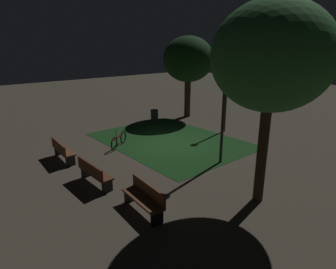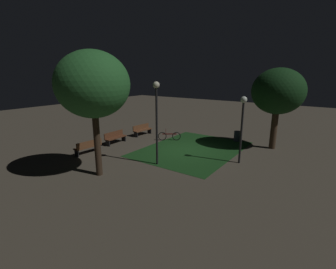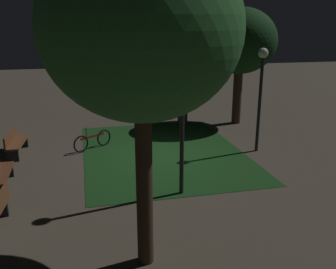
{
  "view_description": "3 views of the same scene",
  "coord_description": "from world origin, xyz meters",
  "px_view_note": "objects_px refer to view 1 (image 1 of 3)",
  "views": [
    {
      "loc": [
        10.55,
        -9.16,
        4.88
      ],
      "look_at": [
        0.24,
        -0.52,
        0.69
      ],
      "focal_mm": 31.22,
      "sensor_mm": 36.0,
      "label": 1
    },
    {
      "loc": [
        13.31,
        8.04,
        5.06
      ],
      "look_at": [
        0.68,
        -0.86,
        1.12
      ],
      "focal_mm": 25.84,
      "sensor_mm": 36.0,
      "label": 2
    },
    {
      "loc": [
        12.3,
        -2.49,
        4.62
      ],
      "look_at": [
        0.01,
        0.38,
        0.84
      ],
      "focal_mm": 39.26,
      "sensor_mm": 36.0,
      "label": 3
    }
  ],
  "objects_px": {
    "lamp_post_plaza_east": "(224,89)",
    "bicycle": "(119,140)",
    "tree_tall_center": "(272,57)",
    "lamp_post_near_wall": "(227,85)",
    "trash_bin": "(154,116)",
    "tree_lawn_side": "(188,60)",
    "bench_lawn_edge": "(62,150)",
    "bench_front_right": "(144,197)",
    "bench_path_side": "(94,172)"
  },
  "relations": [
    {
      "from": "tree_tall_center",
      "to": "lamp_post_near_wall",
      "type": "xyz_separation_m",
      "value": [
        -5.78,
        5.28,
        -1.85
      ]
    },
    {
      "from": "lamp_post_near_wall",
      "to": "trash_bin",
      "type": "height_order",
      "value": "lamp_post_near_wall"
    },
    {
      "from": "bench_front_right",
      "to": "lamp_post_near_wall",
      "type": "relative_size",
      "value": 0.48
    },
    {
      "from": "tree_lawn_side",
      "to": "lamp_post_near_wall",
      "type": "distance_m",
      "value": 4.33
    },
    {
      "from": "bench_path_side",
      "to": "trash_bin",
      "type": "bearing_deg",
      "value": 128.89
    },
    {
      "from": "trash_bin",
      "to": "lamp_post_plaza_east",
      "type": "bearing_deg",
      "value": -15.55
    },
    {
      "from": "bench_lawn_edge",
      "to": "tree_tall_center",
      "type": "xyz_separation_m",
      "value": [
        7.44,
        3.59,
        4.03
      ]
    },
    {
      "from": "tree_tall_center",
      "to": "bicycle",
      "type": "height_order",
      "value": "tree_tall_center"
    },
    {
      "from": "bench_lawn_edge",
      "to": "bench_front_right",
      "type": "distance_m",
      "value": 5.65
    },
    {
      "from": "lamp_post_near_wall",
      "to": "trash_bin",
      "type": "distance_m",
      "value": 5.26
    },
    {
      "from": "bench_lawn_edge",
      "to": "trash_bin",
      "type": "bearing_deg",
      "value": 111.06
    },
    {
      "from": "lamp_post_near_wall",
      "to": "bench_lawn_edge",
      "type": "bearing_deg",
      "value": -100.63
    },
    {
      "from": "bench_lawn_edge",
      "to": "trash_bin",
      "type": "distance_m",
      "value": 7.67
    },
    {
      "from": "lamp_post_near_wall",
      "to": "tree_tall_center",
      "type": "bearing_deg",
      "value": -42.43
    },
    {
      "from": "bench_front_right",
      "to": "bench_path_side",
      "type": "bearing_deg",
      "value": -172.26
    },
    {
      "from": "bench_lawn_edge",
      "to": "bench_front_right",
      "type": "relative_size",
      "value": 1.0
    },
    {
      "from": "lamp_post_plaza_east",
      "to": "bicycle",
      "type": "bearing_deg",
      "value": -152.99
    },
    {
      "from": "tree_lawn_side",
      "to": "lamp_post_near_wall",
      "type": "bearing_deg",
      "value": -12.5
    },
    {
      "from": "bench_lawn_edge",
      "to": "bench_front_right",
      "type": "height_order",
      "value": "same"
    },
    {
      "from": "tree_tall_center",
      "to": "lamp_post_plaza_east",
      "type": "distance_m",
      "value": 3.52
    },
    {
      "from": "bench_front_right",
      "to": "lamp_post_near_wall",
      "type": "distance_m",
      "value": 9.64
    },
    {
      "from": "bench_front_right",
      "to": "lamp_post_plaza_east",
      "type": "relative_size",
      "value": 0.4
    },
    {
      "from": "bench_path_side",
      "to": "lamp_post_plaza_east",
      "type": "distance_m",
      "value": 5.97
    },
    {
      "from": "trash_bin",
      "to": "bicycle",
      "type": "xyz_separation_m",
      "value": [
        2.8,
        -4.35,
        -0.04
      ]
    },
    {
      "from": "lamp_post_near_wall",
      "to": "lamp_post_plaza_east",
      "type": "bearing_deg",
      "value": -52.2
    },
    {
      "from": "bench_lawn_edge",
      "to": "bench_path_side",
      "type": "height_order",
      "value": "same"
    },
    {
      "from": "bench_front_right",
      "to": "bicycle",
      "type": "xyz_separation_m",
      "value": [
        -5.6,
        2.45,
        -0.14
      ]
    },
    {
      "from": "trash_bin",
      "to": "bench_lawn_edge",
      "type": "bearing_deg",
      "value": -68.94
    },
    {
      "from": "bench_path_side",
      "to": "tree_lawn_side",
      "type": "relative_size",
      "value": 0.33
    },
    {
      "from": "bench_lawn_edge",
      "to": "lamp_post_near_wall",
      "type": "distance_m",
      "value": 9.28
    },
    {
      "from": "tree_lawn_side",
      "to": "lamp_post_plaza_east",
      "type": "height_order",
      "value": "tree_lawn_side"
    },
    {
      "from": "bench_lawn_edge",
      "to": "tree_tall_center",
      "type": "distance_m",
      "value": 9.19
    },
    {
      "from": "bicycle",
      "to": "trash_bin",
      "type": "bearing_deg",
      "value": 122.71
    },
    {
      "from": "bench_front_right",
      "to": "trash_bin",
      "type": "xyz_separation_m",
      "value": [
        -8.39,
        6.8,
        -0.09
      ]
    },
    {
      "from": "tree_tall_center",
      "to": "tree_lawn_side",
      "type": "bearing_deg",
      "value": 147.87
    },
    {
      "from": "lamp_post_plaza_east",
      "to": "tree_tall_center",
      "type": "bearing_deg",
      "value": -28.04
    },
    {
      "from": "lamp_post_plaza_east",
      "to": "trash_bin",
      "type": "xyz_separation_m",
      "value": [
        -7.33,
        2.04,
        -2.75
      ]
    },
    {
      "from": "bench_path_side",
      "to": "tree_tall_center",
      "type": "bearing_deg",
      "value": 39.06
    },
    {
      "from": "trash_bin",
      "to": "lamp_post_near_wall",
      "type": "bearing_deg",
      "value": 21.19
    },
    {
      "from": "bench_path_side",
      "to": "tree_lawn_side",
      "type": "height_order",
      "value": "tree_lawn_side"
    },
    {
      "from": "lamp_post_plaza_east",
      "to": "bicycle",
      "type": "height_order",
      "value": "lamp_post_plaza_east"
    },
    {
      "from": "tree_tall_center",
      "to": "lamp_post_plaza_east",
      "type": "xyz_separation_m",
      "value": [
        -2.86,
        1.52,
        -1.37
      ]
    },
    {
      "from": "bench_lawn_edge",
      "to": "bicycle",
      "type": "height_order",
      "value": "bicycle"
    },
    {
      "from": "lamp_post_plaza_east",
      "to": "trash_bin",
      "type": "height_order",
      "value": "lamp_post_plaza_east"
    },
    {
      "from": "tree_lawn_side",
      "to": "lamp_post_near_wall",
      "type": "height_order",
      "value": "tree_lawn_side"
    },
    {
      "from": "bench_path_side",
      "to": "lamp_post_near_wall",
      "type": "relative_size",
      "value": 0.47
    },
    {
      "from": "trash_bin",
      "to": "bicycle",
      "type": "height_order",
      "value": "bicycle"
    },
    {
      "from": "lamp_post_near_wall",
      "to": "trash_bin",
      "type": "xyz_separation_m",
      "value": [
        -4.42,
        -1.71,
        -2.28
      ]
    },
    {
      "from": "bench_front_right",
      "to": "tree_tall_center",
      "type": "bearing_deg",
      "value": 60.87
    },
    {
      "from": "trash_bin",
      "to": "tree_tall_center",
      "type": "bearing_deg",
      "value": -19.28
    }
  ]
}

